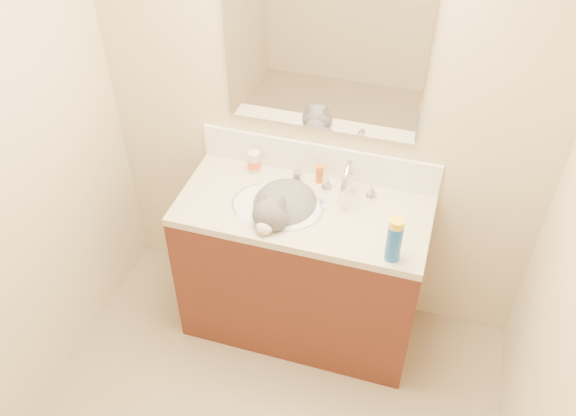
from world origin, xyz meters
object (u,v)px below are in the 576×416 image
Objects in this scene: vanity_cabinet at (302,272)px; amber_bottle at (319,174)px; silver_jar at (298,176)px; faucet at (348,182)px; spray_can at (394,242)px; cat at (282,210)px; basin at (277,217)px; pill_bottle at (254,162)px.

amber_bottle reaches higher than vanity_cabinet.
faucet is at bearing -10.51° from silver_jar.
spray_can reaches higher than vanity_cabinet.
cat is at bearing -93.14° from silver_jar.
basin is at bearing -99.88° from silver_jar.
pill_bottle is at bearing -177.90° from amber_bottle.
amber_bottle is (0.10, 0.02, 0.02)m from silver_jar.
silver_jar is at bearing 113.92° from vanity_cabinet.
pill_bottle is at bearing 140.06° from cat.
faucet is (0.18, 0.14, 0.54)m from vanity_cabinet.
spray_can is (0.57, -0.18, 0.16)m from basin.
faucet is at bearing 37.29° from vanity_cabinet.
amber_bottle is 0.52× the size of spray_can.
basin is 0.32m from pill_bottle.
vanity_cabinet is at bearing -96.20° from amber_bottle.
pill_bottle is at bearing 147.82° from vanity_cabinet.
amber_bottle is at bearing 2.10° from pill_bottle.
basin is (-0.12, -0.03, 0.38)m from vanity_cabinet.
faucet is 0.34m from cat.
pill_bottle reaches higher than silver_jar.
cat is at bearing -116.36° from amber_bottle.
faucet is (0.30, 0.17, 0.16)m from basin.
vanity_cabinet is 12.70× the size of amber_bottle.
basin is 0.97× the size of cat.
pill_bottle is (-0.22, 0.22, 0.08)m from cat.
vanity_cabinet is 10.50× the size of pill_bottle.
spray_can is (0.77, -0.40, 0.03)m from pill_bottle.
faucet reaches higher than cat.
cat reaches higher than spray_can.
silver_jar reaches higher than basin.
cat reaches higher than pill_bottle.
vanity_cabinet is 0.63m from pill_bottle.
cat reaches higher than amber_bottle.
pill_bottle is 2.10× the size of silver_jar.
silver_jar is at bearing 143.76° from spray_can.
faucet is 0.44m from spray_can.
amber_bottle is (0.14, 0.24, 0.12)m from basin.
pill_bottle is at bearing 130.22° from basin.
silver_jar is at bearing -168.16° from amber_bottle.
vanity_cabinet is 2.67× the size of basin.
silver_jar is at bearing 80.12° from basin.
spray_can is at bearing -17.20° from basin.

